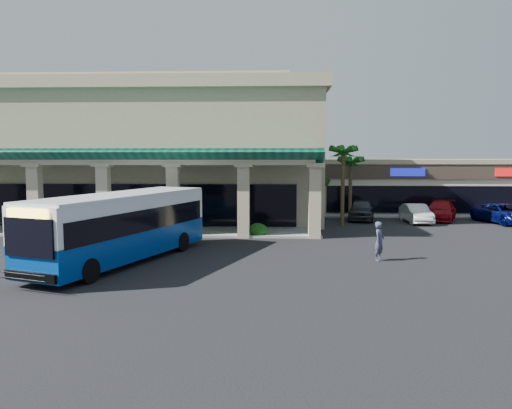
{
  "coord_description": "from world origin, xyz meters",
  "views": [
    {
      "loc": [
        3.64,
        -26.24,
        5.15
      ],
      "look_at": [
        2.33,
        4.42,
        2.2
      ],
      "focal_mm": 35.0,
      "sensor_mm": 36.0,
      "label": 1
    }
  ],
  "objects_px": {
    "car_red": "(440,211)",
    "car_gray": "(504,214)",
    "car_silver": "(361,210)",
    "pedestrian": "(379,241)",
    "transit_bus": "(123,228)",
    "car_white": "(416,213)"
  },
  "relations": [
    {
      "from": "transit_bus",
      "to": "car_red",
      "type": "height_order",
      "value": "transit_bus"
    },
    {
      "from": "car_red",
      "to": "car_gray",
      "type": "relative_size",
      "value": 0.97
    },
    {
      "from": "car_white",
      "to": "car_silver",
      "type": "bearing_deg",
      "value": 156.07
    },
    {
      "from": "car_white",
      "to": "car_gray",
      "type": "distance_m",
      "value": 6.67
    },
    {
      "from": "transit_bus",
      "to": "car_gray",
      "type": "height_order",
      "value": "transit_bus"
    },
    {
      "from": "car_red",
      "to": "car_gray",
      "type": "distance_m",
      "value": 4.61
    },
    {
      "from": "pedestrian",
      "to": "car_silver",
      "type": "xyz_separation_m",
      "value": [
        1.79,
        16.1,
        -0.13
      ]
    },
    {
      "from": "pedestrian",
      "to": "car_silver",
      "type": "bearing_deg",
      "value": 26.12
    },
    {
      "from": "transit_bus",
      "to": "car_gray",
      "type": "xyz_separation_m",
      "value": [
        25.04,
        15.31,
        -0.92
      ]
    },
    {
      "from": "car_white",
      "to": "car_red",
      "type": "relative_size",
      "value": 0.83
    },
    {
      "from": "pedestrian",
      "to": "car_red",
      "type": "distance_m",
      "value": 18.27
    },
    {
      "from": "pedestrian",
      "to": "car_white",
      "type": "distance_m",
      "value": 15.59
    },
    {
      "from": "car_white",
      "to": "car_gray",
      "type": "height_order",
      "value": "car_gray"
    },
    {
      "from": "transit_bus",
      "to": "car_gray",
      "type": "bearing_deg",
      "value": 50.66
    },
    {
      "from": "car_white",
      "to": "car_gray",
      "type": "xyz_separation_m",
      "value": [
        6.67,
        -0.05,
        0.03
      ]
    },
    {
      "from": "transit_bus",
      "to": "car_silver",
      "type": "bearing_deg",
      "value": 68.93
    },
    {
      "from": "transit_bus",
      "to": "pedestrian",
      "type": "height_order",
      "value": "transit_bus"
    },
    {
      "from": "pedestrian",
      "to": "car_gray",
      "type": "height_order",
      "value": "pedestrian"
    },
    {
      "from": "pedestrian",
      "to": "transit_bus",
      "type": "bearing_deg",
      "value": 126.45
    },
    {
      "from": "pedestrian",
      "to": "car_red",
      "type": "bearing_deg",
      "value": 5.7
    },
    {
      "from": "car_silver",
      "to": "car_gray",
      "type": "bearing_deg",
      "value": 2.39
    },
    {
      "from": "transit_bus",
      "to": "car_red",
      "type": "xyz_separation_m",
      "value": [
        20.83,
        17.2,
        -0.91
      ]
    }
  ]
}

